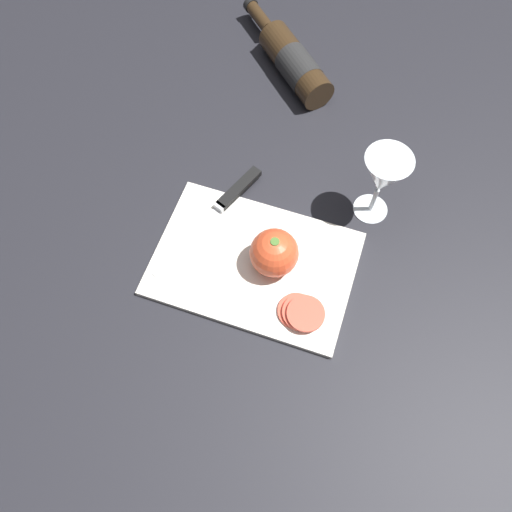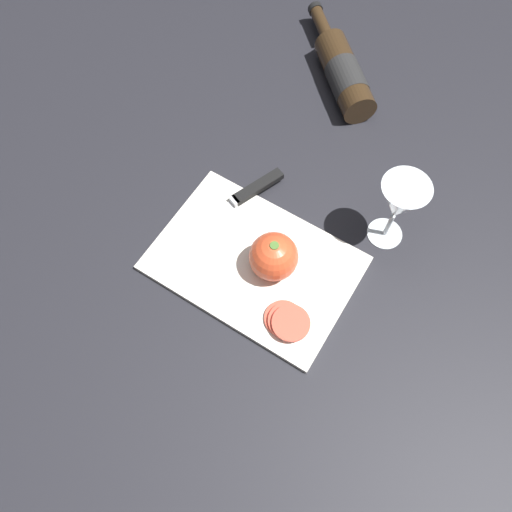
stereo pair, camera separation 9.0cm
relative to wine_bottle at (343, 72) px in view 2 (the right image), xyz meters
name	(u,v)px [view 2 (the right image)]	position (x,y,z in m)	size (l,w,h in m)	color
ground_plane	(246,277)	(-0.07, 0.52, -0.04)	(3.00, 3.00, 0.00)	black
cutting_board	(256,264)	(-0.08, 0.49, -0.03)	(0.37, 0.25, 0.01)	silver
wine_bottle	(343,72)	(0.00, 0.00, 0.00)	(0.28, 0.27, 0.07)	#332314
wine_glass	(399,204)	(-0.25, 0.30, 0.08)	(0.09, 0.09, 0.16)	silver
whole_tomato	(274,257)	(-0.11, 0.48, 0.02)	(0.09, 0.09, 0.09)	#DB4C28
knife	(247,194)	(0.02, 0.37, -0.02)	(0.13, 0.29, 0.01)	silver
tomato_slice_stack_near	(287,321)	(-0.19, 0.56, -0.01)	(0.08, 0.07, 0.02)	#DB4C38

